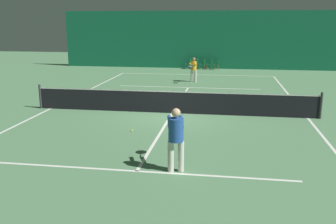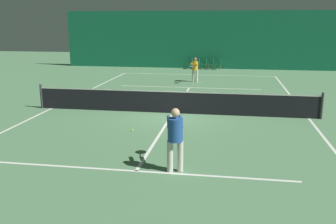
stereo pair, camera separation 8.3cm
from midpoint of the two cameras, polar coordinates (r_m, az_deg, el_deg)
ground_plane at (r=15.84m, az=0.94°, el=-0.18°), size 60.00×60.00×0.00m
backdrop_curtain at (r=31.14m, az=5.33°, el=10.88°), size 23.00×0.12×4.63m
court_line_baseline_far at (r=27.47m, az=4.62°, el=5.68°), size 11.00×0.10×0.00m
court_line_service_far at (r=22.06m, az=3.40°, el=3.75°), size 8.25×0.10×0.00m
court_line_service_near at (r=9.86m, az=-4.63°, el=-8.96°), size 8.25×0.10×0.00m
court_line_sideline_left at (r=17.49m, az=-17.18°, el=0.54°), size 0.10×23.80×0.00m
court_line_sideline_right at (r=16.01m, az=20.80°, el=-0.92°), size 0.10×23.80×0.00m
court_line_centre at (r=15.84m, az=0.94°, el=-0.17°), size 0.10×12.80×0.00m
tennis_net at (r=15.73m, az=0.94°, el=1.63°), size 12.00×0.10×1.07m
player_near at (r=9.53m, az=1.34°, el=-3.48°), size 0.60×1.40×1.68m
player_far at (r=24.04m, az=4.22°, el=6.73°), size 0.53×1.34×1.56m
courtside_chair_0 at (r=30.81m, az=3.55°, el=7.47°), size 0.44×0.44×0.84m
courtside_chair_1 at (r=30.75m, az=4.63°, el=7.44°), size 0.44×0.44×0.84m
courtside_chair_2 at (r=30.71m, az=5.70°, el=7.41°), size 0.44×0.44×0.84m
courtside_chair_3 at (r=30.68m, az=6.78°, el=7.37°), size 0.44×0.44×0.84m
courtside_chair_4 at (r=30.66m, az=7.86°, el=7.34°), size 0.44×0.44×0.84m
tennis_ball at (r=13.31m, az=-5.32°, el=-2.79°), size 0.07×0.07×0.07m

